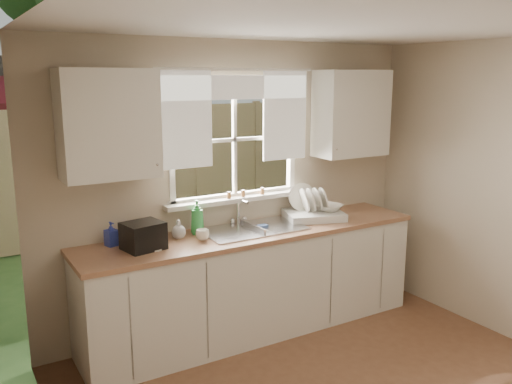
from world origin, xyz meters
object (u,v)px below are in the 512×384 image
dish_rack (313,212)px  soap_bottle_a (197,217)px  cup (202,235)px  black_appliance (143,236)px

dish_rack → soap_bottle_a: size_ratio=2.11×
cup → black_appliance: 0.49m
dish_rack → cup: 1.16m
cup → black_appliance: (-0.48, 0.02, 0.06)m
dish_rack → black_appliance: (-1.64, -0.07, 0.04)m
black_appliance → soap_bottle_a: bearing=5.4°
soap_bottle_a → cup: 0.20m
soap_bottle_a → cup: size_ratio=2.67×
soap_bottle_a → dish_rack: bearing=-12.2°
dish_rack → soap_bottle_a: 1.13m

